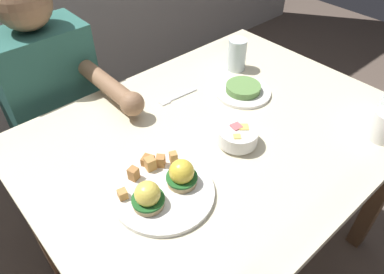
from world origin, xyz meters
TOP-DOWN VIEW (x-y plane):
  - ground_plane at (0.00, 0.00)m, footprint 6.00×6.00m
  - dining_table at (0.00, 0.00)m, footprint 1.20×0.90m
  - eggs_benedict_plate at (-0.29, -0.09)m, footprint 0.27×0.27m
  - fruit_bowl at (-0.01, -0.08)m, footprint 0.12×0.12m
  - fork at (0.01, 0.23)m, footprint 0.16×0.03m
  - water_glass_near at (0.31, 0.22)m, footprint 0.07×0.07m
  - side_plate at (0.21, 0.09)m, footprint 0.20×0.20m
  - diner_person at (-0.29, 0.60)m, footprint 0.34×0.54m

SIDE VIEW (x-z plane):
  - ground_plane at x=0.00m, z-range 0.00..0.00m
  - dining_table at x=0.00m, z-range 0.26..1.00m
  - diner_person at x=-0.29m, z-range 0.08..1.22m
  - fork at x=0.01m, z-range 0.74..0.74m
  - side_plate at x=0.21m, z-range 0.74..0.77m
  - eggs_benedict_plate at x=-0.29m, z-range 0.72..0.81m
  - fruit_bowl at x=-0.01m, z-range 0.74..0.80m
  - water_glass_near at x=0.31m, z-range 0.73..0.86m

